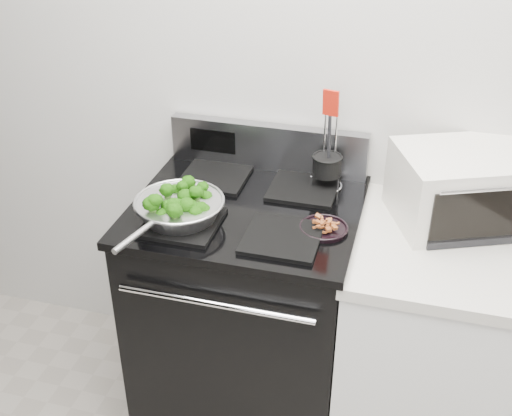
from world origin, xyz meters
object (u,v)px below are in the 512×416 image
(skillet, at_px, (179,208))
(utensil_holder, at_px, (327,171))
(gas_range, at_px, (247,309))
(bacon_plate, at_px, (324,225))
(toaster_oven, at_px, (463,187))

(skillet, distance_m, utensil_holder, 0.56)
(skillet, xyz_separation_m, utensil_holder, (0.43, 0.36, 0.02))
(gas_range, relative_size, bacon_plate, 6.96)
(gas_range, height_order, skillet, gas_range)
(bacon_plate, height_order, toaster_oven, toaster_oven)
(gas_range, distance_m, utensil_holder, 0.62)
(gas_range, xyz_separation_m, skillet, (-0.19, -0.15, 0.51))
(utensil_holder, relative_size, toaster_oven, 0.71)
(gas_range, relative_size, skillet, 2.38)
(skillet, height_order, utensil_holder, utensil_holder)
(skillet, relative_size, bacon_plate, 2.92)
(utensil_holder, distance_m, toaster_oven, 0.48)
(skillet, relative_size, utensil_holder, 1.25)
(gas_range, bearing_deg, bacon_plate, -15.94)
(bacon_plate, bearing_deg, toaster_oven, 28.77)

